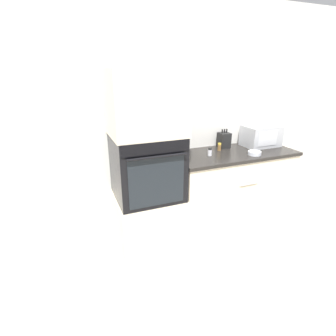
{
  "coord_description": "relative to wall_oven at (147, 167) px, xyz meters",
  "views": [
    {
      "loc": [
        -1.05,
        -2.07,
        1.75
      ],
      "look_at": [
        -0.14,
        0.21,
        0.84
      ],
      "focal_mm": 28.0,
      "sensor_mm": 36.0,
      "label": 1
    }
  ],
  "objects": [
    {
      "name": "ground_plane",
      "position": [
        0.34,
        -0.3,
        -0.85
      ],
      "size": [
        12.0,
        12.0,
        0.0
      ],
      "primitive_type": "plane",
      "color": "beige"
    },
    {
      "name": "wall_back",
      "position": [
        0.34,
        0.33,
        0.4
      ],
      "size": [
        8.0,
        0.05,
        2.5
      ],
      "color": "silver",
      "rests_on": "ground_plane"
    },
    {
      "name": "oven_cabinet_base",
      "position": [
        0.0,
        0.0,
        -0.59
      ],
      "size": [
        0.67,
        0.6,
        0.53
      ],
      "color": "beige",
      "rests_on": "ground_plane"
    },
    {
      "name": "wall_oven",
      "position": [
        0.0,
        0.0,
        0.0
      ],
      "size": [
        0.65,
        0.64,
        0.65
      ],
      "color": "black",
      "rests_on": "oven_cabinet_base"
    },
    {
      "name": "oven_cabinet_upper",
      "position": [
        0.0,
        0.0,
        0.63
      ],
      "size": [
        0.67,
        0.6,
        0.6
      ],
      "color": "beige",
      "rests_on": "wall_oven"
    },
    {
      "name": "counter_unit",
      "position": [
        1.04,
        0.0,
        -0.41
      ],
      "size": [
        1.42,
        0.63,
        0.89
      ],
      "color": "beige",
      "rests_on": "ground_plane"
    },
    {
      "name": "microwave",
      "position": [
        1.48,
        0.1,
        0.16
      ],
      "size": [
        0.43,
        0.29,
        0.25
      ],
      "color": "#B2B5BA",
      "rests_on": "counter_unit"
    },
    {
      "name": "knife_block",
      "position": [
        1.02,
        0.2,
        0.13
      ],
      "size": [
        0.12,
        0.13,
        0.22
      ],
      "color": "black",
      "rests_on": "counter_unit"
    },
    {
      "name": "bowl",
      "position": [
        1.17,
        -0.18,
        0.06
      ],
      "size": [
        0.14,
        0.14,
        0.04
      ],
      "color": "silver",
      "rests_on": "counter_unit"
    },
    {
      "name": "condiment_jar_near",
      "position": [
        0.91,
        0.11,
        0.08
      ],
      "size": [
        0.04,
        0.04,
        0.09
      ],
      "color": "brown",
      "rests_on": "counter_unit"
    },
    {
      "name": "condiment_jar_mid",
      "position": [
        0.71,
        -0.02,
        0.08
      ],
      "size": [
        0.05,
        0.05,
        0.09
      ],
      "color": "silver",
      "rests_on": "counter_unit"
    }
  ]
}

